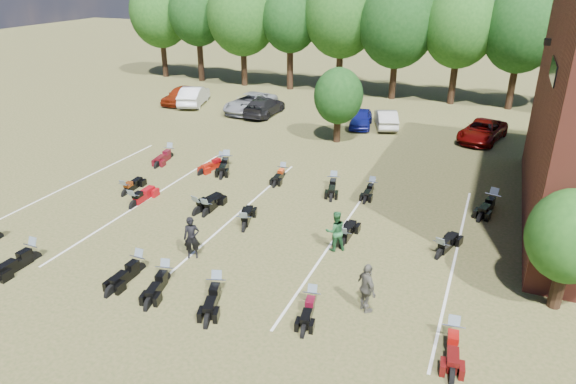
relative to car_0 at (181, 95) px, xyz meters
The scene contains 35 objects.
ground 26.81m from the car_0, 49.36° to the right, with size 160.00×160.00×0.00m, color brown.
car_0 is the anchor object (origin of this frame).
car_1 1.27m from the car_0, ahead, with size 1.68×4.82×1.59m, color silver.
car_2 6.68m from the car_0, ahead, with size 2.44×5.29×1.47m, color gray.
car_3 8.14m from the car_0, ahead, with size 1.97×4.84×1.40m, color black.
car_4 16.05m from the car_0, ahead, with size 1.50×3.73×1.27m, color navy.
car_5 17.73m from the car_0, ahead, with size 1.39×3.98×1.31m, color #A4A49F.
car_6 24.41m from the car_0, ahead, with size 2.26×4.90×1.36m, color #540604.
person_black 25.88m from the car_0, 55.58° to the right, with size 0.65×0.43×1.78m, color black.
person_green 27.09m from the car_0, 43.22° to the right, with size 0.85×0.66×1.75m, color #215A2F.
person_grey 31.16m from the car_0, 45.15° to the right, with size 1.07×0.45×1.83m, color #58554B.
motorcycle_1 25.57m from the car_0, 69.82° to the right, with size 0.76×2.39×1.33m, color black, non-canonical shape.
motorcycle_2 26.58m from the car_0, 60.09° to the right, with size 0.73×2.28×1.27m, color black, non-canonical shape.
motorcycle_3 28.68m from the car_0, 54.09° to the right, with size 0.73×2.30×1.28m, color black, non-canonical shape.
motorcycle_4 27.45m from the car_0, 57.82° to the right, with size 0.71×2.23×1.24m, color black, non-canonical shape.
motorcycle_5 30.30m from the car_0, 48.18° to the right, with size 0.65×2.05×1.14m, color black, non-canonical shape.
motorcycle_6 33.65m from the car_0, 42.26° to the right, with size 0.73×2.29×1.28m, color #490B0A, non-canonical shape.
motorcycle_7 20.66m from the car_0, 63.00° to the right, with size 0.75×2.36×1.31m, color maroon, non-canonical shape.
motorcycle_8 19.17m from the car_0, 65.18° to the right, with size 0.67×2.12×1.18m, color black, non-canonical shape.
motorcycle_9 21.88m from the car_0, 54.64° to the right, with size 0.76×2.37×1.32m, color black, non-canonical shape.
motorcycle_10 22.12m from the car_0, 53.65° to the right, with size 0.71×2.22×1.24m, color black, non-canonical shape.
motorcycle_11 24.03m from the car_0, 50.01° to the right, with size 0.71×2.24×1.25m, color black, non-canonical shape.
motorcycle_12 26.94m from the car_0, 42.21° to the right, with size 0.72×2.26×1.26m, color black, non-canonical shape.
motorcycle_13 29.56m from the car_0, 36.21° to the right, with size 0.72×2.26×1.26m, color black, non-canonical shape.
motorcycle_14 13.71m from the car_0, 59.57° to the right, with size 0.74×2.31×1.29m, color #4D0B12, non-canonical shape.
motorcycle_15 15.90m from the car_0, 48.45° to the right, with size 0.70×2.18×1.22m, color maroon, non-canonical shape.
motorcycle_16 16.08m from the car_0, 47.25° to the right, with size 0.78×2.45×1.37m, color black, non-canonical shape.
motorcycle_17 18.84m from the car_0, 39.37° to the right, with size 0.65×2.04×1.14m, color black, non-canonical shape.
motorcycle_18 23.09m from the car_0, 31.56° to the right, with size 0.64×2.00×1.12m, color black, non-canonical shape.
motorcycle_19 21.54m from the car_0, 34.93° to the right, with size 0.71×2.24×1.25m, color black, non-canonical shape.
motorcycle_20 28.11m from the car_0, 24.54° to the right, with size 0.78×2.44×1.36m, color black, non-canonical shape.
tree_line 19.41m from the car_0, 27.77° to the left, with size 56.00×6.00×9.79m.
young_tree_near_building 34.05m from the car_0, 34.67° to the right, with size 2.80×2.80×4.16m.
young_tree_midfield 16.36m from the car_0, 17.38° to the right, with size 3.20×3.20×4.70m.
parking_lines 22.58m from the car_0, 50.18° to the right, with size 20.10×14.00×0.01m.
Camera 1 is at (7.64, -16.11, 10.85)m, focal length 32.00 mm.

